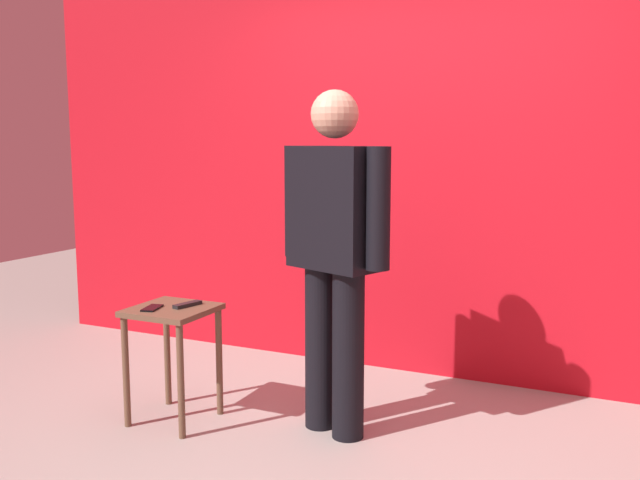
{
  "coord_description": "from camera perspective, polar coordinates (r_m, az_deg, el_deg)",
  "views": [
    {
      "loc": [
        1.25,
        -2.73,
        1.52
      ],
      "look_at": [
        -0.29,
        0.55,
        1.0
      ],
      "focal_mm": 39.3,
      "sensor_mm": 36.0,
      "label": 1
    }
  ],
  "objects": [
    {
      "name": "cell_phone",
      "position": [
        3.82,
        -13.51,
        -5.41
      ],
      "size": [
        0.1,
        0.16,
        0.01
      ],
      "primitive_type": "cube",
      "rotation": [
        0.0,
        0.0,
        0.25
      ],
      "color": "black",
      "rests_on": "side_table"
    },
    {
      "name": "tv_remote",
      "position": [
        3.84,
        -10.74,
        -5.18
      ],
      "size": [
        0.09,
        0.18,
        0.02
      ],
      "primitive_type": "cube",
      "rotation": [
        0.0,
        0.0,
        -0.26
      ],
      "color": "black",
      "rests_on": "side_table"
    },
    {
      "name": "back_wall_red",
      "position": [
        4.53,
        9.15,
        10.28
      ],
      "size": [
        5.93,
        0.12,
        3.38
      ],
      "primitive_type": "cube",
      "color": "red",
      "rests_on": "ground_plane"
    },
    {
      "name": "ground_plane",
      "position": [
        3.37,
        0.47,
        -18.61
      ],
      "size": [
        12.0,
        12.0,
        0.0
      ],
      "primitive_type": "plane",
      "color": "#9E9991"
    },
    {
      "name": "side_table",
      "position": [
        3.87,
        -11.92,
        -7.31
      ],
      "size": [
        0.41,
        0.41,
        0.63
      ],
      "color": "brown",
      "rests_on": "ground_plane"
    },
    {
      "name": "standing_person",
      "position": [
        3.54,
        1.19,
        -0.45
      ],
      "size": [
        0.69,
        0.38,
        1.76
      ],
      "color": "black",
      "rests_on": "ground_plane"
    }
  ]
}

